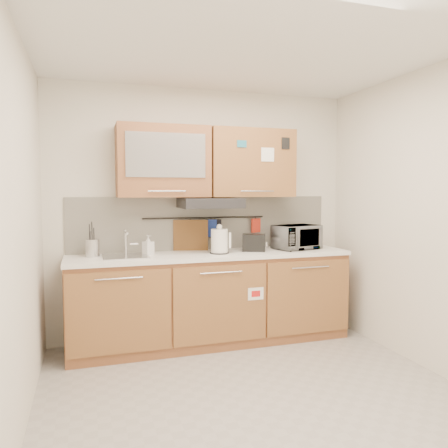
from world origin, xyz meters
TOP-DOWN VIEW (x-y plane):
  - floor at (0.00, 0.00)m, footprint 3.20×3.20m
  - ceiling at (0.00, 0.00)m, footprint 3.20×3.20m
  - wall_back at (0.00, 1.50)m, footprint 3.20×0.00m
  - wall_left at (-1.60, 0.00)m, footprint 0.00×3.00m
  - wall_right at (1.60, 0.00)m, footprint 0.00×3.00m
  - base_cabinet at (0.00, 1.19)m, footprint 2.80×0.64m
  - countertop at (0.00, 1.19)m, footprint 2.82×0.62m
  - backsplash at (0.00, 1.49)m, footprint 2.80×0.02m
  - upper_cabinets at (-0.00, 1.32)m, footprint 1.82×0.37m
  - range_hood at (0.00, 1.25)m, footprint 0.60×0.46m
  - sink at (-0.85, 1.21)m, footprint 0.42×0.40m
  - utensil_rail at (0.00, 1.45)m, footprint 1.30×0.02m
  - utensil_crock at (-1.15, 1.30)m, footprint 0.17×0.17m
  - kettle at (0.06, 1.13)m, footprint 0.22×0.21m
  - toaster at (0.45, 1.18)m, footprint 0.27×0.22m
  - microwave at (0.94, 1.20)m, footprint 0.53×0.42m
  - soap_bottle at (-0.63, 1.26)m, footprint 0.12×0.12m
  - cutting_board at (-0.16, 1.44)m, footprint 0.36×0.11m
  - oven_mitt at (0.07, 1.44)m, footprint 0.11×0.04m
  - dark_pouch at (0.11, 1.44)m, footprint 0.13×0.06m
  - pot_holder at (0.57, 1.44)m, footprint 0.12×0.07m

SIDE VIEW (x-z plane):
  - floor at x=0.00m, z-range 0.00..0.00m
  - base_cabinet at x=0.00m, z-range -0.03..0.85m
  - countertop at x=0.00m, z-range 0.88..0.92m
  - sink at x=-0.85m, z-range 0.79..1.05m
  - utensil_crock at x=-1.15m, z-range 0.84..1.17m
  - toaster at x=0.45m, z-range 0.92..1.10m
  - soap_bottle at x=-0.63m, z-range 0.92..1.11m
  - cutting_board at x=-0.16m, z-range 0.79..1.24m
  - kettle at x=0.06m, z-range 0.89..1.18m
  - microwave at x=0.94m, z-range 0.92..1.18m
  - dark_pouch at x=0.11m, z-range 1.04..1.24m
  - oven_mitt at x=0.07m, z-range 1.06..1.24m
  - pot_holder at x=0.57m, z-range 1.09..1.24m
  - backsplash at x=0.00m, z-range 0.92..1.48m
  - utensil_rail at x=0.00m, z-range 1.25..1.27m
  - wall_left at x=-1.60m, z-range -0.20..2.80m
  - wall_right at x=1.60m, z-range -0.20..2.80m
  - wall_back at x=0.00m, z-range -0.30..2.90m
  - range_hood at x=0.00m, z-range 1.37..1.47m
  - upper_cabinets at x=0.00m, z-range 1.48..2.18m
  - ceiling at x=0.00m, z-range 2.60..2.60m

